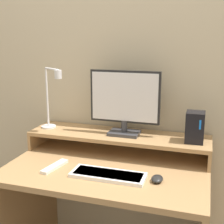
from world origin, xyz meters
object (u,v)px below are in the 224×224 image
at_px(remote_control, 55,166).
at_px(monitor, 125,101).
at_px(keyboard, 108,175).
at_px(desk_lamp, 52,100).
at_px(mouse, 157,179).
at_px(router_dock, 195,127).

bearing_deg(remote_control, monitor, 47.41).
bearing_deg(keyboard, monitor, 91.47).
height_order(desk_lamp, remote_control, desk_lamp).
xyz_separation_m(keyboard, mouse, (0.24, 0.02, 0.00)).
xyz_separation_m(keyboard, remote_control, (-0.31, 0.02, -0.00)).
bearing_deg(remote_control, router_dock, 23.65).
xyz_separation_m(desk_lamp, mouse, (0.70, -0.28, -0.29)).
relative_size(monitor, mouse, 5.24).
distance_m(monitor, router_dock, 0.42).
bearing_deg(desk_lamp, monitor, 4.80).
distance_m(mouse, remote_control, 0.55).
distance_m(desk_lamp, mouse, 0.81).
bearing_deg(router_dock, mouse, -116.39).
bearing_deg(router_dock, keyboard, -140.66).
bearing_deg(monitor, remote_control, -132.59).
distance_m(desk_lamp, remote_control, 0.44).
height_order(keyboard, mouse, mouse).
distance_m(desk_lamp, router_dock, 0.86).
bearing_deg(mouse, remote_control, -179.71).
xyz_separation_m(desk_lamp, router_dock, (0.85, 0.02, -0.10)).
relative_size(monitor, router_dock, 2.43).
xyz_separation_m(monitor, keyboard, (0.01, -0.34, -0.31)).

